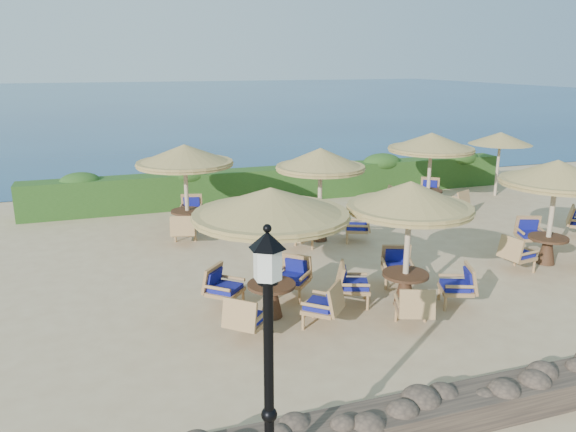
% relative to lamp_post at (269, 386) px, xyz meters
% --- Properties ---
extents(ground, '(120.00, 120.00, 0.00)m').
position_rel_lamp_post_xyz_m(ground, '(4.80, 6.80, -1.55)').
color(ground, tan).
rests_on(ground, ground).
extents(sea, '(160.00, 160.00, 0.00)m').
position_rel_lamp_post_xyz_m(sea, '(4.80, 76.80, -1.55)').
color(sea, navy).
rests_on(sea, ground).
extents(hedge, '(18.00, 0.90, 1.20)m').
position_rel_lamp_post_xyz_m(hedge, '(4.80, 14.00, -0.95)').
color(hedge, '#1F4215').
rests_on(hedge, ground).
extents(stone_wall, '(15.00, 0.65, 0.44)m').
position_rel_lamp_post_xyz_m(stone_wall, '(4.80, 0.60, -1.33)').
color(stone_wall, brown).
rests_on(stone_wall, ground).
extents(lamp_post, '(0.44, 0.44, 3.31)m').
position_rel_lamp_post_xyz_m(lamp_post, '(0.00, 0.00, 0.00)').
color(lamp_post, black).
rests_on(lamp_post, ground).
extents(extra_parasol, '(2.30, 2.30, 2.41)m').
position_rel_lamp_post_xyz_m(extra_parasol, '(12.60, 12.00, 0.62)').
color(extra_parasol, '#CFB692').
rests_on(extra_parasol, ground).
extents(cafe_set_0, '(3.06, 3.06, 2.65)m').
position_rel_lamp_post_xyz_m(cafe_set_0, '(1.47, 4.72, 0.33)').
color(cafe_set_0, '#CFB692').
rests_on(cafe_set_0, ground).
extents(cafe_set_1, '(2.87, 2.87, 2.65)m').
position_rel_lamp_post_xyz_m(cafe_set_1, '(4.28, 4.37, 0.20)').
color(cafe_set_1, '#CFB692').
rests_on(cafe_set_1, ground).
extents(cafe_set_2, '(2.78, 2.78, 2.65)m').
position_rel_lamp_post_xyz_m(cafe_set_2, '(8.93, 5.41, 0.33)').
color(cafe_set_2, '#CFB692').
rests_on(cafe_set_2, ground).
extents(cafe_set_3, '(2.81, 2.89, 2.65)m').
position_rel_lamp_post_xyz_m(cafe_set_3, '(0.78, 10.89, 0.46)').
color(cafe_set_3, '#CFB692').
rests_on(cafe_set_3, ground).
extents(cafe_set_4, '(2.76, 2.67, 2.65)m').
position_rel_lamp_post_xyz_m(cafe_set_4, '(4.22, 9.02, 0.28)').
color(cafe_set_4, '#CFB692').
rests_on(cafe_set_4, ground).
extents(cafe_set_5, '(2.87, 2.87, 2.65)m').
position_rel_lamp_post_xyz_m(cafe_set_5, '(8.97, 10.95, 0.38)').
color(cafe_set_5, '#CFB692').
rests_on(cafe_set_5, ground).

